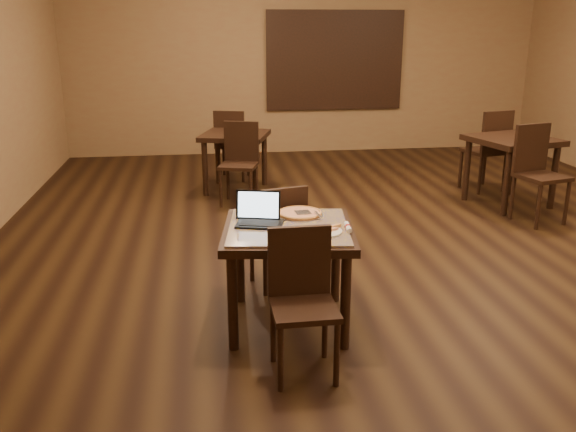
{
  "coord_description": "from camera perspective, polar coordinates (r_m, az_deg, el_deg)",
  "views": [
    {
      "loc": [
        -1.75,
        -5.45,
        2.13
      ],
      "look_at": [
        -1.19,
        -1.42,
        0.85
      ],
      "focal_mm": 38.0,
      "sensor_mm": 36.0,
      "label": 1
    }
  ],
  "objects": [
    {
      "name": "ground",
      "position": [
        6.11,
        9.28,
        -3.19
      ],
      "size": [
        10.0,
        10.0,
        0.0
      ],
      "primitive_type": "plane",
      "color": "black",
      "rests_on": "ground"
    },
    {
      "name": "wall_back",
      "position": [
        10.61,
        1.63,
        14.05
      ],
      "size": [
        8.0,
        0.02,
        3.0
      ],
      "primitive_type": "cube",
      "color": "olive",
      "rests_on": "ground"
    },
    {
      "name": "mural",
      "position": [
        10.67,
        4.41,
        14.3
      ],
      "size": [
        2.34,
        0.05,
        1.64
      ],
      "color": "#276192",
      "rests_on": "wall_back"
    },
    {
      "name": "tiled_table",
      "position": [
        4.37,
        0.04,
        -2.21
      ],
      "size": [
        1.03,
        1.03,
        0.76
      ],
      "rotation": [
        0.0,
        0.0,
        -0.13
      ],
      "color": "black",
      "rests_on": "ground"
    },
    {
      "name": "chair_main_near",
      "position": [
        3.85,
        1.31,
        -7.18
      ],
      "size": [
        0.41,
        0.41,
        0.93
      ],
      "rotation": [
        0.0,
        0.0,
        0.01
      ],
      "color": "black",
      "rests_on": "ground"
    },
    {
      "name": "chair_main_far",
      "position": [
        5.0,
        -0.73,
        -1.45
      ],
      "size": [
        0.47,
        0.47,
        0.9
      ],
      "rotation": [
        0.0,
        0.0,
        3.39
      ],
      "color": "black",
      "rests_on": "ground"
    },
    {
      "name": "laptop",
      "position": [
        4.39,
        -2.73,
        0.09
      ],
      "size": [
        0.37,
        0.33,
        0.22
      ],
      "rotation": [
        0.0,
        0.0,
        -0.26
      ],
      "color": "black",
      "rests_on": "tiled_table"
    },
    {
      "name": "plate",
      "position": [
        4.2,
        3.36,
        -1.46
      ],
      "size": [
        0.25,
        0.25,
        0.01
      ],
      "primitive_type": "cylinder",
      "color": "white",
      "rests_on": "tiled_table"
    },
    {
      "name": "pizza_slice",
      "position": [
        4.19,
        3.36,
        -1.26
      ],
      "size": [
        0.29,
        0.29,
        0.02
      ],
      "primitive_type": null,
      "rotation": [
        0.0,
        0.0,
        0.54
      ],
      "color": "beige",
      "rests_on": "plate"
    },
    {
      "name": "pizza_pan",
      "position": [
        4.58,
        1.11,
        0.12
      ],
      "size": [
        0.36,
        0.36,
        0.01
      ],
      "primitive_type": "cylinder",
      "color": "silver",
      "rests_on": "tiled_table"
    },
    {
      "name": "pizza_whole",
      "position": [
        4.57,
        1.11,
        0.29
      ],
      "size": [
        0.33,
        0.33,
        0.02
      ],
      "color": "beige",
      "rests_on": "pizza_pan"
    },
    {
      "name": "spatula",
      "position": [
        4.55,
        1.4,
        0.34
      ],
      "size": [
        0.13,
        0.27,
        0.01
      ],
      "primitive_type": "cube",
      "rotation": [
        0.0,
        0.0,
        0.09
      ],
      "color": "silver",
      "rests_on": "pizza_whole"
    },
    {
      "name": "napkin_roll",
      "position": [
        4.27,
        5.63,
        -1.04
      ],
      "size": [
        0.05,
        0.17,
        0.04
      ],
      "rotation": [
        0.0,
        0.0,
        -0.09
      ],
      "color": "white",
      "rests_on": "tiled_table"
    },
    {
      "name": "other_table_a",
      "position": [
        7.89,
        20.22,
        5.91
      ],
      "size": [
        1.09,
        1.09,
        0.84
      ],
      "rotation": [
        0.0,
        0.0,
        0.26
      ],
      "color": "black",
      "rests_on": "ground"
    },
    {
      "name": "other_table_a_chair_near",
      "position": [
        7.35,
        22.25,
        4.23
      ],
      "size": [
        0.57,
        0.57,
        1.08
      ],
      "rotation": [
        0.0,
        0.0,
        0.26
      ],
      "color": "black",
      "rests_on": "ground"
    },
    {
      "name": "other_table_a_chair_far",
      "position": [
        8.47,
        18.34,
        6.24
      ],
      "size": [
        0.57,
        0.57,
        1.08
      ],
      "rotation": [
        0.0,
        0.0,
        3.4
      ],
      "color": "black",
      "rests_on": "ground"
    },
    {
      "name": "other_table_b",
      "position": [
        8.12,
        -4.97,
        6.82
      ],
      "size": [
        1.02,
        1.02,
        0.77
      ],
      "rotation": [
        0.0,
        0.0,
        -0.28
      ],
      "color": "black",
      "rests_on": "ground"
    },
    {
      "name": "other_table_b_chair_near",
      "position": [
        7.56,
        -4.52,
        5.44
      ],
      "size": [
        0.54,
        0.54,
        1.0
      ],
      "rotation": [
        0.0,
        0.0,
        -0.28
      ],
      "color": "black",
      "rests_on": "ground"
    },
    {
      "name": "other_table_b_chair_far",
      "position": [
        8.71,
        -5.33,
        7.01
      ],
      "size": [
        0.54,
        0.54,
        1.0
      ],
      "rotation": [
        0.0,
        0.0,
        2.86
      ],
      "color": "black",
      "rests_on": "ground"
    }
  ]
}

